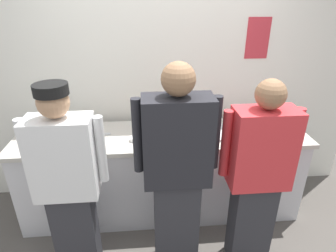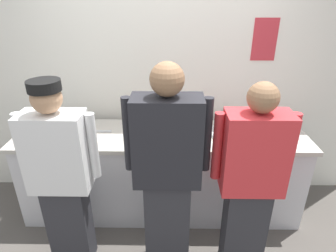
% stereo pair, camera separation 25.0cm
% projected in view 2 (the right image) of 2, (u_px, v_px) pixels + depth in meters
% --- Properties ---
extents(ground_plane, '(9.00, 9.00, 0.00)m').
position_uv_depth(ground_plane, '(161.00, 232.00, 2.79)').
color(ground_plane, '#514C47').
extents(wall_back, '(4.36, 0.11, 2.91)m').
position_uv_depth(wall_back, '(163.00, 65.00, 2.91)').
color(wall_back, silver).
rests_on(wall_back, ground).
extents(prep_counter, '(2.78, 0.67, 0.90)m').
position_uv_depth(prep_counter, '(162.00, 173.00, 2.92)').
color(prep_counter, silver).
rests_on(prep_counter, ground).
extents(chef_near_left, '(0.59, 0.24, 1.62)m').
position_uv_depth(chef_near_left, '(62.00, 176.00, 2.16)').
color(chef_near_left, '#2D2D33').
rests_on(chef_near_left, ground).
extents(chef_center, '(0.63, 0.24, 1.74)m').
position_uv_depth(chef_center, '(167.00, 171.00, 2.11)').
color(chef_center, '#2D2D33').
rests_on(chef_center, ground).
extents(chef_far_right, '(0.60, 0.24, 1.62)m').
position_uv_depth(chef_far_right, '(251.00, 181.00, 2.12)').
color(chef_far_right, '#2D2D33').
rests_on(chef_far_right, ground).
extents(plate_stack_front, '(0.20, 0.20, 0.10)m').
position_uv_depth(plate_stack_front, '(276.00, 131.00, 2.68)').
color(plate_stack_front, white).
rests_on(plate_stack_front, prep_counter).
extents(plate_stack_rear, '(0.22, 0.22, 0.05)m').
position_uv_depth(plate_stack_rear, '(181.00, 136.00, 2.64)').
color(plate_stack_rear, white).
rests_on(plate_stack_rear, prep_counter).
extents(mixing_bowl_steel, '(0.31, 0.31, 0.13)m').
position_uv_depth(mixing_bowl_steel, '(62.00, 127.00, 2.72)').
color(mixing_bowl_steel, '#B7BABF').
rests_on(mixing_bowl_steel, prep_counter).
extents(sheet_tray, '(0.48, 0.37, 0.02)m').
position_uv_depth(sheet_tray, '(236.00, 134.00, 2.69)').
color(sheet_tray, '#B7BABF').
rests_on(sheet_tray, prep_counter).
extents(squeeze_bottle_primary, '(0.06, 0.06, 0.19)m').
position_uv_depth(squeeze_bottle_primary, '(145.00, 128.00, 2.63)').
color(squeeze_bottle_primary, orange).
rests_on(squeeze_bottle_primary, prep_counter).
extents(ramekin_red_sauce, '(0.09, 0.09, 0.05)m').
position_uv_depth(ramekin_red_sauce, '(144.00, 126.00, 2.82)').
color(ramekin_red_sauce, white).
rests_on(ramekin_red_sauce, prep_counter).
extents(ramekin_orange_sauce, '(0.08, 0.08, 0.04)m').
position_uv_depth(ramekin_orange_sauce, '(133.00, 137.00, 2.62)').
color(ramekin_orange_sauce, white).
rests_on(ramekin_orange_sauce, prep_counter).
extents(deli_cup, '(0.09, 0.09, 0.08)m').
position_uv_depth(deli_cup, '(162.00, 128.00, 2.75)').
color(deli_cup, white).
rests_on(deli_cup, prep_counter).
extents(chefs_knife, '(0.28, 0.03, 0.02)m').
position_uv_depth(chefs_knife, '(95.00, 131.00, 2.77)').
color(chefs_knife, '#B7BABF').
rests_on(chefs_knife, prep_counter).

